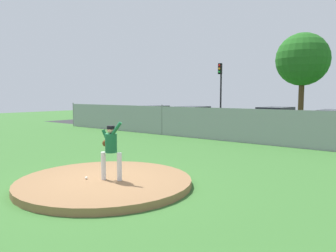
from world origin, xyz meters
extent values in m
plane|color=#386B2D|center=(0.00, 6.00, 0.00)|extent=(80.00, 80.00, 0.00)
cube|color=#2B2B2D|center=(0.00, 14.50, 0.00)|extent=(44.00, 7.00, 0.01)
cylinder|color=olive|center=(0.00, 0.00, 0.10)|extent=(4.81, 4.81, 0.19)
cylinder|color=silver|center=(0.04, -0.08, 0.58)|extent=(0.13, 0.13, 0.76)
cylinder|color=silver|center=(0.46, 0.12, 0.58)|extent=(0.13, 0.13, 0.76)
cylinder|color=#145933|center=(0.25, 0.02, 1.22)|extent=(0.32, 0.32, 0.51)
cylinder|color=#145933|center=(0.43, 0.02, 1.58)|extent=(0.39, 0.24, 0.47)
cylinder|color=#145933|center=(0.07, 0.02, 1.35)|extent=(0.29, 0.20, 0.46)
ellipsoid|color=#4C2D14|center=(-0.05, 0.07, 1.18)|extent=(0.20, 0.12, 0.18)
sphere|color=tan|center=(0.25, 0.02, 1.57)|extent=(0.20, 0.20, 0.20)
cylinder|color=black|center=(0.25, 0.02, 1.64)|extent=(0.21, 0.21, 0.09)
sphere|color=white|center=(-0.36, -0.36, 0.23)|extent=(0.07, 0.07, 0.07)
cube|color=gray|center=(0.00, 10.00, 0.91)|extent=(31.41, 0.03, 1.81)
cylinder|color=slate|center=(-15.71, 10.00, 0.96)|extent=(0.07, 0.07, 1.91)
cylinder|color=slate|center=(-6.28, 10.00, 0.96)|extent=(0.07, 0.07, 1.91)
cube|color=silver|center=(-0.82, 14.90, 0.70)|extent=(2.12, 4.25, 0.76)
cube|color=black|center=(-0.82, 14.90, 1.42)|extent=(1.83, 2.39, 0.67)
cylinder|color=black|center=(-0.72, 16.18, 0.32)|extent=(1.92, 0.78, 0.64)
cylinder|color=black|center=(-0.91, 13.63, 0.32)|extent=(1.92, 0.78, 0.64)
cube|color=#B7BABF|center=(-6.96, 14.40, 0.66)|extent=(2.17, 4.25, 0.69)
cube|color=black|center=(-6.96, 14.40, 1.34)|extent=(1.90, 2.39, 0.67)
cylinder|color=black|center=(-6.87, 15.68, 0.32)|extent=(2.00, 0.77, 0.64)
cylinder|color=black|center=(-7.04, 13.12, 0.32)|extent=(2.00, 0.77, 0.64)
cube|color=slate|center=(2.78, 14.62, 0.66)|extent=(1.88, 4.64, 0.69)
cube|color=black|center=(2.78, 14.62, 1.34)|extent=(1.71, 2.56, 0.67)
cylinder|color=black|center=(2.80, 13.19, 0.32)|extent=(1.88, 0.67, 0.64)
cube|color=maroon|center=(-11.30, 14.92, 0.66)|extent=(1.88, 4.27, 0.68)
cube|color=black|center=(-11.30, 14.92, 1.32)|extent=(1.69, 2.37, 0.63)
cylinder|color=black|center=(-11.27, 16.23, 0.32)|extent=(1.85, 0.69, 0.64)
cylinder|color=black|center=(-11.34, 13.61, 0.32)|extent=(1.85, 0.69, 0.64)
cylinder|color=black|center=(-6.91, 18.52, 2.58)|extent=(0.14, 0.14, 5.16)
cube|color=black|center=(-6.91, 18.34, 4.71)|extent=(0.28, 0.24, 0.90)
sphere|color=red|center=(-6.91, 18.22, 4.98)|extent=(0.18, 0.18, 0.18)
sphere|color=orange|center=(-6.91, 18.22, 4.71)|extent=(0.18, 0.18, 0.18)
sphere|color=green|center=(-6.91, 18.22, 4.44)|extent=(0.18, 0.18, 0.18)
cylinder|color=#4C331E|center=(-1.53, 22.55, 1.98)|extent=(0.45, 0.45, 3.96)
sphere|color=#20611C|center=(-1.53, 22.55, 5.48)|extent=(4.36, 4.36, 4.36)
camera|label=1|loc=(6.93, -5.82, 2.51)|focal=34.83mm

